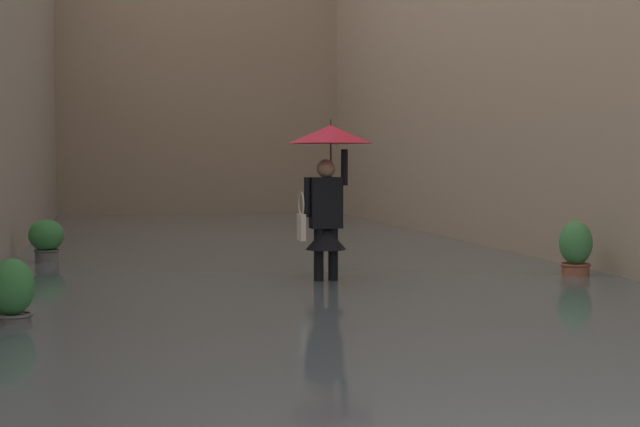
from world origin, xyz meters
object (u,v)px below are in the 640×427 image
person_wading (328,172)px  potted_plant_mid_right (12,297)px  potted_plant_far_left (576,253)px  potted_plant_far_right (47,242)px

person_wading → potted_plant_mid_right: bearing=32.9°
potted_plant_far_left → potted_plant_mid_right: 7.02m
potted_plant_far_left → person_wading: bearing=-2.4°
person_wading → potted_plant_mid_right: person_wading is taller
potted_plant_far_right → potted_plant_far_left: 7.43m
potted_plant_far_left → potted_plant_mid_right: potted_plant_far_left is taller
person_wading → potted_plant_far_right: size_ratio=2.71×
person_wading → potted_plant_mid_right: 4.27m
potted_plant_mid_right → potted_plant_far_right: bearing=-89.6°
potted_plant_far_right → potted_plant_mid_right: potted_plant_far_right is taller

